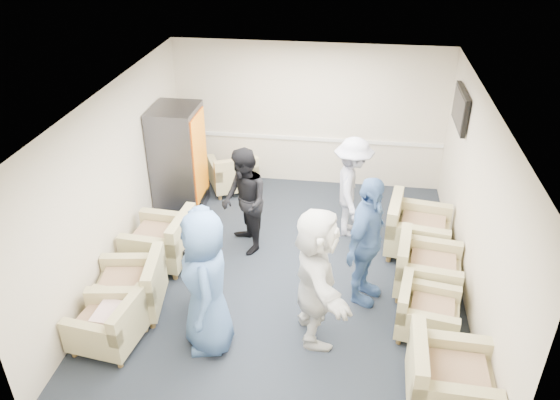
# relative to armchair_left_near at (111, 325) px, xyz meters

# --- Properties ---
(floor) EXTENTS (6.00, 6.00, 0.00)m
(floor) POSITION_rel_armchair_left_near_xyz_m (1.97, 1.76, -0.31)
(floor) COLOR black
(floor) RESTS_ON ground
(ceiling) EXTENTS (6.00, 6.00, 0.00)m
(ceiling) POSITION_rel_armchair_left_near_xyz_m (1.97, 1.76, 2.39)
(ceiling) COLOR white
(ceiling) RESTS_ON back_wall
(back_wall) EXTENTS (5.00, 0.02, 2.70)m
(back_wall) POSITION_rel_armchair_left_near_xyz_m (1.97, 4.76, 1.04)
(back_wall) COLOR beige
(back_wall) RESTS_ON floor
(front_wall) EXTENTS (5.00, 0.02, 2.70)m
(front_wall) POSITION_rel_armchair_left_near_xyz_m (1.97, -1.24, 1.04)
(front_wall) COLOR beige
(front_wall) RESTS_ON floor
(left_wall) EXTENTS (0.02, 6.00, 2.70)m
(left_wall) POSITION_rel_armchair_left_near_xyz_m (-0.53, 1.76, 1.04)
(left_wall) COLOR beige
(left_wall) RESTS_ON floor
(right_wall) EXTENTS (0.02, 6.00, 2.70)m
(right_wall) POSITION_rel_armchair_left_near_xyz_m (4.47, 1.76, 1.04)
(right_wall) COLOR beige
(right_wall) RESTS_ON floor
(chair_rail) EXTENTS (4.98, 0.04, 0.06)m
(chair_rail) POSITION_rel_armchair_left_near_xyz_m (1.97, 4.74, 0.59)
(chair_rail) COLOR silver
(chair_rail) RESTS_ON back_wall
(tv) EXTENTS (0.10, 1.00, 0.58)m
(tv) POSITION_rel_armchair_left_near_xyz_m (4.41, 3.56, 1.74)
(tv) COLOR black
(tv) RESTS_ON right_wall
(armchair_left_near) EXTENTS (0.87, 0.87, 0.62)m
(armchair_left_near) POSITION_rel_armchair_left_near_xyz_m (0.00, 0.00, 0.00)
(armchair_left_near) COLOR tan
(armchair_left_near) RESTS_ON floor
(armchair_left_mid) EXTENTS (0.99, 0.99, 0.69)m
(armchair_left_mid) POSITION_rel_armchair_left_near_xyz_m (0.03, 0.66, 0.04)
(armchair_left_mid) COLOR tan
(armchair_left_mid) RESTS_ON floor
(armchair_left_far) EXTENTS (0.96, 0.96, 0.72)m
(armchair_left_far) POSITION_rel_armchair_left_near_xyz_m (0.08, 1.77, 0.05)
(armchair_left_far) COLOR tan
(armchair_left_far) RESTS_ON floor
(armchair_right_near) EXTENTS (0.93, 0.93, 0.72)m
(armchair_right_near) POSITION_rel_armchair_left_near_xyz_m (3.95, -0.37, 0.05)
(armchair_right_near) COLOR tan
(armchair_right_near) RESTS_ON floor
(armchair_right_midnear) EXTENTS (0.87, 0.87, 0.60)m
(armchair_right_midnear) POSITION_rel_armchair_left_near_xyz_m (3.83, 0.76, -0.01)
(armchair_right_midnear) COLOR tan
(armchair_right_midnear) RESTS_ON floor
(armchair_right_midfar) EXTENTS (0.98, 0.98, 0.70)m
(armchair_right_midfar) POSITION_rel_armchair_left_near_xyz_m (3.90, 1.62, 0.04)
(armchair_right_midfar) COLOR tan
(armchair_right_midfar) RESTS_ON floor
(armchair_right_far) EXTENTS (1.07, 1.07, 0.75)m
(armchair_right_far) POSITION_rel_armchair_left_near_xyz_m (3.84, 2.59, 0.06)
(armchair_right_far) COLOR tan
(armchair_right_far) RESTS_ON floor
(armchair_corner) EXTENTS (1.09, 1.09, 0.65)m
(armchair_corner) POSITION_rel_armchair_left_near_xyz_m (0.63, 4.18, 0.02)
(armchair_corner) COLOR tan
(armchair_corner) RESTS_ON floor
(vending_machine) EXTENTS (0.77, 0.90, 1.90)m
(vending_machine) POSITION_rel_armchair_left_near_xyz_m (-0.12, 3.39, 0.64)
(vending_machine) COLOR #45454B
(vending_machine) RESTS_ON floor
(backpack) EXTENTS (0.34, 0.28, 0.49)m
(backpack) POSITION_rel_armchair_left_near_xyz_m (0.63, 1.56, -0.06)
(backpack) COLOR black
(backpack) RESTS_ON floor
(pillow) EXTENTS (0.34, 0.44, 0.12)m
(pillow) POSITION_rel_armchair_left_near_xyz_m (-0.00, 0.01, 0.16)
(pillow) COLOR silver
(pillow) RESTS_ON armchair_left_near
(person_front_left) EXTENTS (0.83, 1.06, 1.90)m
(person_front_left) POSITION_rel_armchair_left_near_xyz_m (1.19, 0.19, 0.64)
(person_front_left) COLOR #3F6198
(person_front_left) RESTS_ON floor
(person_mid_left) EXTENTS (0.58, 0.68, 1.58)m
(person_mid_left) POSITION_rel_armchair_left_near_xyz_m (0.94, 0.83, 0.48)
(person_mid_left) COLOR #3F6198
(person_mid_left) RESTS_ON floor
(person_back_left) EXTENTS (0.95, 1.03, 1.70)m
(person_back_left) POSITION_rel_armchair_left_near_xyz_m (1.23, 2.31, 0.54)
(person_back_left) COLOR black
(person_back_left) RESTS_ON floor
(person_back_right) EXTENTS (0.68, 1.12, 1.69)m
(person_back_right) POSITION_rel_armchair_left_near_xyz_m (2.84, 3.00, 0.53)
(person_back_right) COLOR silver
(person_back_right) RESTS_ON floor
(person_mid_right) EXTENTS (0.83, 1.19, 1.87)m
(person_mid_right) POSITION_rel_armchair_left_near_xyz_m (3.06, 1.34, 0.63)
(person_mid_right) COLOR #3F6198
(person_mid_right) RESTS_ON floor
(person_front_right) EXTENTS (0.93, 1.79, 1.84)m
(person_front_right) POSITION_rel_armchair_left_near_xyz_m (2.47, 0.53, 0.61)
(person_front_right) COLOR silver
(person_front_right) RESTS_ON floor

